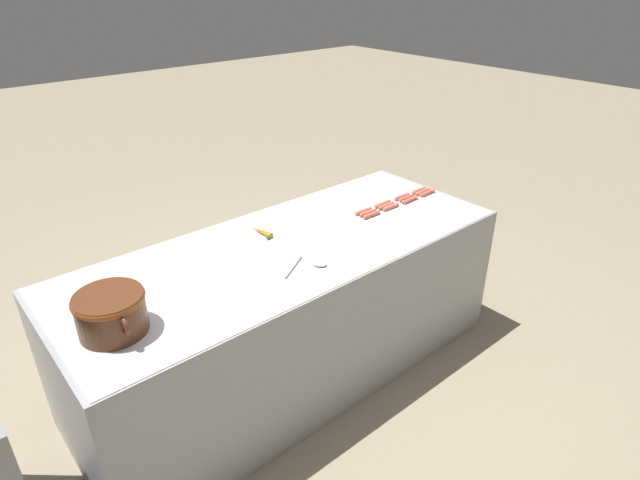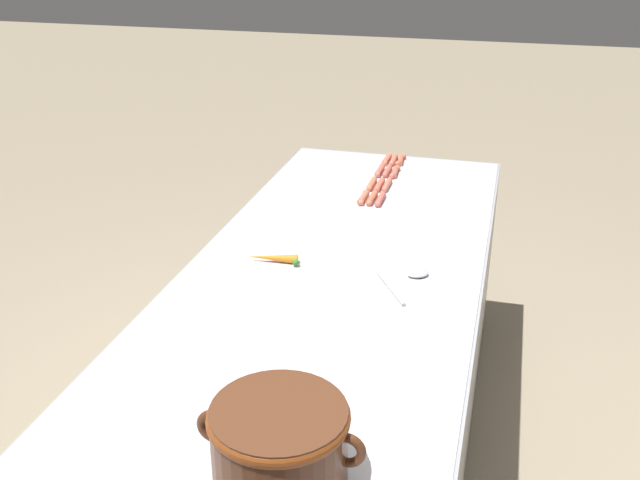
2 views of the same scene
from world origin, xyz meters
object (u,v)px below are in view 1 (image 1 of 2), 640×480
object	(u,v)px
hot_dog_9	(402,197)
hot_dog_11	(363,211)
bean_pot	(111,311)
hot_dog_0	(427,193)
hot_dog_4	(423,192)
hot_dog_5	(406,198)
carrot	(261,231)
serving_spoon	(311,265)
hot_dog_8	(419,190)
hot_dog_1	(410,200)
hot_dog_2	(391,207)
hot_dog_7	(368,213)
hot_dog_6	(387,206)
hot_dog_10	(383,204)
hot_dog_3	(372,215)

from	to	relation	value
hot_dog_9	hot_dog_11	world-z (taller)	same
hot_dog_9	bean_pot	world-z (taller)	bean_pot
hot_dog_0	hot_dog_4	distance (m)	0.03
hot_dog_5	carrot	world-z (taller)	carrot
hot_dog_0	hot_dog_9	size ratio (longest dim) A/B	1.00
hot_dog_11	bean_pot	distance (m)	1.60
serving_spoon	carrot	bearing A→B (deg)	-1.65
hot_dog_5	carrot	bearing A→B (deg)	78.26
hot_dog_8	carrot	xyz separation A→B (m)	(0.17, 1.14, 0.00)
hot_dog_1	hot_dog_8	xyz separation A→B (m)	(0.07, -0.17, 0.00)
hot_dog_2	bean_pot	distance (m)	1.76
serving_spoon	hot_dog_7	bearing A→B (deg)	-69.18
hot_dog_6	bean_pot	bearing A→B (deg)	94.08
hot_dog_7	hot_dog_8	world-z (taller)	same
hot_dog_4	hot_dog_6	bearing A→B (deg)	90.18
hot_dog_1	hot_dog_5	distance (m)	0.04
hot_dog_2	hot_dog_5	world-z (taller)	same
hot_dog_5	hot_dog_9	size ratio (longest dim) A/B	1.00
hot_dog_0	carrot	world-z (taller)	carrot
hot_dog_2	serving_spoon	xyz separation A→B (m)	(-0.22, 0.82, -0.00)
hot_dog_1	hot_dog_9	bearing A→B (deg)	-2.66
hot_dog_9	hot_dog_10	world-z (taller)	same
hot_dog_1	hot_dog_2	size ratio (longest dim) A/B	1.00
hot_dog_0	carrot	xyz separation A→B (m)	(0.24, 1.15, 0.00)
hot_dog_4	hot_dog_10	distance (m)	0.34
hot_dog_0	bean_pot	xyz separation A→B (m)	(-0.10, 2.10, 0.09)
hot_dog_0	hot_dog_8	distance (m)	0.06
hot_dog_1	carrot	world-z (taller)	carrot
hot_dog_7	hot_dog_9	world-z (taller)	same
hot_dog_0	hot_dog_9	distance (m)	0.18
hot_dog_4	serving_spoon	size ratio (longest dim) A/B	0.55
hot_dog_3	hot_dog_7	world-z (taller)	same
hot_dog_0	hot_dog_10	distance (m)	0.36
hot_dog_2	hot_dog_1	bearing A→B (deg)	-91.55
hot_dog_2	hot_dog_4	bearing A→B (deg)	-85.00
hot_dog_8	hot_dog_10	size ratio (longest dim) A/B	1.00
hot_dog_6	carrot	xyz separation A→B (m)	(0.21, 0.80, 0.00)
hot_dog_2	hot_dog_5	bearing A→B (deg)	-79.97
hot_dog_1	hot_dog_11	size ratio (longest dim) A/B	1.00
hot_dog_6	hot_dog_11	distance (m)	0.17
hot_dog_3	hot_dog_4	size ratio (longest dim) A/B	1.00
hot_dog_3	hot_dog_11	bearing A→B (deg)	0.96
hot_dog_4	bean_pot	size ratio (longest dim) A/B	0.38
hot_dog_1	carrot	bearing A→B (deg)	76.20
hot_dog_10	serving_spoon	xyz separation A→B (m)	(-0.28, 0.81, -0.00)
hot_dog_8	carrot	size ratio (longest dim) A/B	0.75
hot_dog_3	carrot	world-z (taller)	carrot
hot_dog_0	hot_dog_3	world-z (taller)	same
hot_dog_6	hot_dog_10	world-z (taller)	same
hot_dog_4	hot_dog_8	world-z (taller)	same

